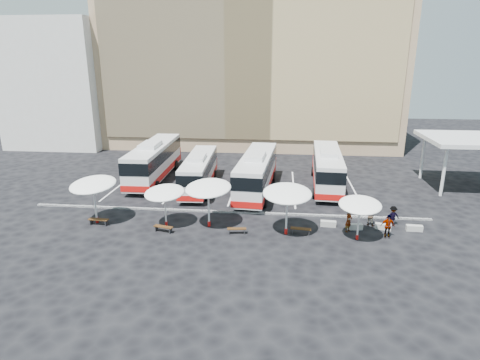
# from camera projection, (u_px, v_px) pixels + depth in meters

# --- Properties ---
(ground) EXTENTS (120.00, 120.00, 0.00)m
(ground) POSITION_uv_depth(u_px,v_px,m) (225.00, 215.00, 33.88)
(ground) COLOR black
(ground) RESTS_ON ground
(sandstone_building) EXTENTS (42.00, 18.25, 29.60)m
(sandstone_building) POSITION_uv_depth(u_px,v_px,m) (253.00, 58.00, 60.51)
(sandstone_building) COLOR tan
(sandstone_building) RESTS_ON ground
(apartment_block) EXTENTS (14.00, 14.00, 18.00)m
(apartment_block) POSITION_uv_depth(u_px,v_px,m) (67.00, 84.00, 60.63)
(apartment_block) COLOR silver
(apartment_block) RESTS_ON ground
(service_canopy) EXTENTS (10.00, 8.00, 5.20)m
(service_canopy) POSITION_uv_depth(u_px,v_px,m) (478.00, 141.00, 39.62)
(service_canopy) COLOR silver
(service_canopy) RESTS_ON ground
(curb_divider) EXTENTS (34.00, 0.25, 0.15)m
(curb_divider) POSITION_uv_depth(u_px,v_px,m) (225.00, 212.00, 34.33)
(curb_divider) COLOR black
(curb_divider) RESTS_ON ground
(bay_lines) EXTENTS (24.15, 12.00, 0.01)m
(bay_lines) POSITION_uv_depth(u_px,v_px,m) (235.00, 186.00, 41.49)
(bay_lines) COLOR white
(bay_lines) RESTS_ON ground
(bus_0) EXTENTS (3.35, 13.39, 4.23)m
(bus_0) POSITION_uv_depth(u_px,v_px,m) (154.00, 159.00, 43.44)
(bus_0) COLOR silver
(bus_0) RESTS_ON ground
(bus_1) EXTENTS (3.03, 11.42, 3.59)m
(bus_1) POSITION_uv_depth(u_px,v_px,m) (199.00, 170.00, 40.45)
(bus_1) COLOR silver
(bus_1) RESTS_ON ground
(bus_2) EXTENTS (3.66, 13.00, 4.07)m
(bus_2) POSITION_uv_depth(u_px,v_px,m) (257.00, 171.00, 39.18)
(bus_2) COLOR silver
(bus_2) RESTS_ON ground
(bus_3) EXTENTS (3.39, 12.59, 3.96)m
(bus_3) POSITION_uv_depth(u_px,v_px,m) (327.00, 167.00, 40.96)
(bus_3) COLOR silver
(bus_3) RESTS_ON ground
(sunshade_0) EXTENTS (4.33, 4.37, 3.75)m
(sunshade_0) POSITION_uv_depth(u_px,v_px,m) (93.00, 185.00, 31.37)
(sunshade_0) COLOR silver
(sunshade_0) RESTS_ON ground
(sunshade_1) EXTENTS (3.69, 3.72, 3.24)m
(sunshade_1) POSITION_uv_depth(u_px,v_px,m) (165.00, 193.00, 30.84)
(sunshade_1) COLOR silver
(sunshade_1) RESTS_ON ground
(sunshade_2) EXTENTS (4.33, 4.36, 3.71)m
(sunshade_2) POSITION_uv_depth(u_px,v_px,m) (208.00, 188.00, 30.66)
(sunshade_2) COLOR silver
(sunshade_2) RESTS_ON ground
(sunshade_3) EXTENTS (3.73, 3.78, 3.77)m
(sunshade_3) POSITION_uv_depth(u_px,v_px,m) (287.00, 194.00, 29.28)
(sunshade_3) COLOR silver
(sunshade_3) RESTS_ON ground
(sunshade_4) EXTENTS (3.43, 3.46, 3.15)m
(sunshade_4) POSITION_uv_depth(u_px,v_px,m) (360.00, 205.00, 28.51)
(sunshade_4) COLOR silver
(sunshade_4) RESTS_ON ground
(wood_bench_0) EXTENTS (1.64, 0.52, 0.50)m
(wood_bench_0) POSITION_uv_depth(u_px,v_px,m) (99.00, 220.00, 31.73)
(wood_bench_0) COLOR #331D0B
(wood_bench_0) RESTS_ON ground
(wood_bench_1) EXTENTS (1.57, 0.75, 0.47)m
(wood_bench_1) POSITION_uv_depth(u_px,v_px,m) (163.00, 228.00, 30.43)
(wood_bench_1) COLOR #331D0B
(wood_bench_1) RESTS_ON ground
(wood_bench_2) EXTENTS (1.46, 0.56, 0.44)m
(wood_bench_2) POSITION_uv_depth(u_px,v_px,m) (237.00, 230.00, 30.14)
(wood_bench_2) COLOR #331D0B
(wood_bench_2) RESTS_ON ground
(wood_bench_3) EXTENTS (1.58, 0.58, 0.47)m
(wood_bench_3) POSITION_uv_depth(u_px,v_px,m) (301.00, 230.00, 30.07)
(wood_bench_3) COLOR #331D0B
(wood_bench_3) RESTS_ON ground
(conc_bench_0) EXTENTS (1.24, 0.50, 0.45)m
(conc_bench_0) POSITION_uv_depth(u_px,v_px,m) (328.00, 224.00, 31.48)
(conc_bench_0) COLOR #989893
(conc_bench_0) RESTS_ON ground
(conc_bench_1) EXTENTS (1.22, 0.56, 0.44)m
(conc_bench_1) POSITION_uv_depth(u_px,v_px,m) (355.00, 227.00, 30.93)
(conc_bench_1) COLOR #989893
(conc_bench_1) RESTS_ON ground
(conc_bench_2) EXTENTS (1.26, 0.70, 0.45)m
(conc_bench_2) POSITION_uv_depth(u_px,v_px,m) (383.00, 227.00, 30.94)
(conc_bench_2) COLOR #989893
(conc_bench_2) RESTS_ON ground
(conc_bench_3) EXTENTS (1.21, 0.45, 0.45)m
(conc_bench_3) POSITION_uv_depth(u_px,v_px,m) (414.00, 228.00, 30.67)
(conc_bench_3) COLOR #989893
(conc_bench_3) RESTS_ON ground
(passenger_0) EXTENTS (0.74, 0.78, 1.79)m
(passenger_0) POSITION_uv_depth(u_px,v_px,m) (349.00, 221.00, 30.36)
(passenger_0) COLOR black
(passenger_0) RESTS_ON ground
(passenger_1) EXTENTS (1.01, 0.95, 1.66)m
(passenger_1) POSITION_uv_depth(u_px,v_px,m) (371.00, 216.00, 31.51)
(passenger_1) COLOR black
(passenger_1) RESTS_ON ground
(passenger_2) EXTENTS (1.06, 0.46, 1.79)m
(passenger_2) POSITION_uv_depth(u_px,v_px,m) (388.00, 226.00, 29.37)
(passenger_2) COLOR black
(passenger_2) RESTS_ON ground
(passenger_3) EXTENTS (1.09, 0.67, 1.62)m
(passenger_3) POSITION_uv_depth(u_px,v_px,m) (393.00, 216.00, 31.47)
(passenger_3) COLOR black
(passenger_3) RESTS_ON ground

